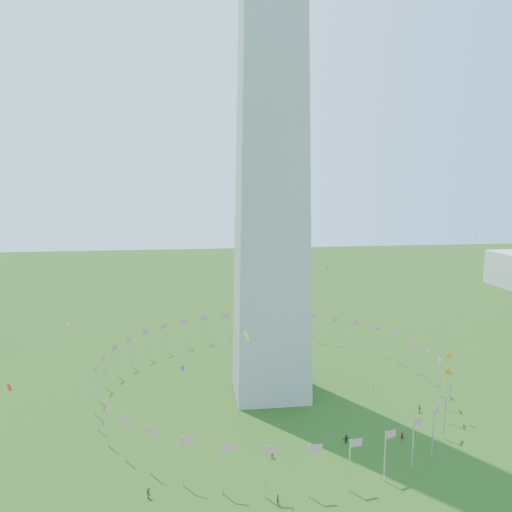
# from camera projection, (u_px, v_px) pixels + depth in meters

# --- Properties ---
(washington_monument) EXTENTS (16.80, 16.80, 169.00)m
(washington_monument) POSITION_uv_depth(u_px,v_px,m) (272.00, 19.00, 106.57)
(washington_monument) COLOR #A8A395
(washington_monument) RESTS_ON ground
(flag_ring) EXTENTS (80.24, 80.24, 9.00)m
(flag_ring) POSITION_uv_depth(u_px,v_px,m) (270.00, 374.00, 118.90)
(flag_ring) COLOR silver
(flag_ring) RESTS_ON ground
(kites_aloft) EXTENTS (101.28, 72.56, 39.05)m
(kites_aloft) POSITION_uv_depth(u_px,v_px,m) (316.00, 368.00, 91.96)
(kites_aloft) COLOR orange
(kites_aloft) RESTS_ON ground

